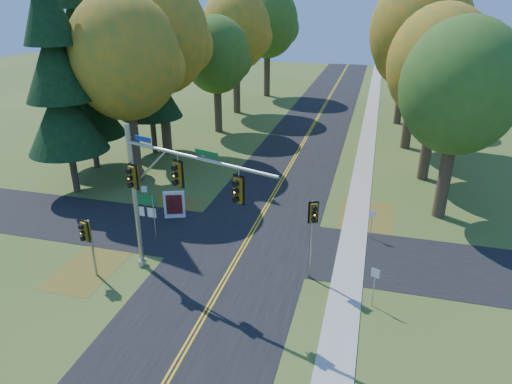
% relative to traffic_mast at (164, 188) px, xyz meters
% --- Properties ---
extents(ground, '(160.00, 160.00, 0.00)m').
position_rel_traffic_mast_xyz_m(ground, '(2.77, 2.74, -5.14)').
color(ground, '#3C5A1F').
rests_on(ground, ground).
extents(road_main, '(8.00, 160.00, 0.02)m').
position_rel_traffic_mast_xyz_m(road_main, '(2.77, 2.74, -5.13)').
color(road_main, black).
rests_on(road_main, ground).
extents(road_cross, '(60.00, 6.00, 0.02)m').
position_rel_traffic_mast_xyz_m(road_cross, '(2.77, 4.74, -5.13)').
color(road_cross, black).
rests_on(road_cross, ground).
extents(centerline_left, '(0.10, 160.00, 0.01)m').
position_rel_traffic_mast_xyz_m(centerline_left, '(2.67, 2.74, -5.11)').
color(centerline_left, gold).
rests_on(centerline_left, road_main).
extents(centerline_right, '(0.10, 160.00, 0.01)m').
position_rel_traffic_mast_xyz_m(centerline_right, '(2.87, 2.74, -5.11)').
color(centerline_right, gold).
rests_on(centerline_right, road_main).
extents(sidewalk_east, '(1.60, 160.00, 0.06)m').
position_rel_traffic_mast_xyz_m(sidewalk_east, '(8.97, 2.74, -5.11)').
color(sidewalk_east, '#9E998E').
rests_on(sidewalk_east, ground).
extents(leaf_patch_w_near, '(4.00, 6.00, 0.00)m').
position_rel_traffic_mast_xyz_m(leaf_patch_w_near, '(-3.73, 6.74, -5.13)').
color(leaf_patch_w_near, brown).
rests_on(leaf_patch_w_near, ground).
extents(leaf_patch_e, '(3.50, 8.00, 0.00)m').
position_rel_traffic_mast_xyz_m(leaf_patch_e, '(9.57, 8.74, -5.13)').
color(leaf_patch_e, brown).
rests_on(leaf_patch_e, ground).
extents(leaf_patch_w_far, '(3.00, 5.00, 0.00)m').
position_rel_traffic_mast_xyz_m(leaf_patch_w_far, '(-4.73, -0.26, -5.13)').
color(leaf_patch_w_far, brown).
rests_on(leaf_patch_w_far, ground).
extents(tree_w_a, '(8.00, 8.00, 14.15)m').
position_rel_traffic_mast_xyz_m(tree_w_a, '(-8.36, 12.12, 4.35)').
color(tree_w_a, '#38281C').
rests_on(tree_w_a, ground).
extents(tree_e_a, '(7.20, 7.20, 12.73)m').
position_rel_traffic_mast_xyz_m(tree_e_a, '(14.34, 11.51, 3.39)').
color(tree_e_a, '#38281C').
rests_on(tree_e_a, ground).
extents(tree_w_b, '(8.60, 8.60, 15.38)m').
position_rel_traffic_mast_xyz_m(tree_w_b, '(-8.95, 19.02, 5.23)').
color(tree_w_b, '#38281C').
rests_on(tree_w_b, ground).
extents(tree_e_b, '(7.60, 7.60, 13.33)m').
position_rel_traffic_mast_xyz_m(tree_e_b, '(13.74, 18.31, 3.76)').
color(tree_e_b, '#38281C').
rests_on(tree_e_b, ground).
extents(tree_w_c, '(6.80, 6.80, 11.91)m').
position_rel_traffic_mast_xyz_m(tree_w_c, '(-6.77, 27.20, 2.81)').
color(tree_w_c, '#38281C').
rests_on(tree_w_c, ground).
extents(tree_e_c, '(8.80, 8.80, 15.79)m').
position_rel_traffic_mast_xyz_m(tree_e_c, '(12.65, 26.43, 5.52)').
color(tree_e_c, '#38281C').
rests_on(tree_e_c, ground).
extents(tree_w_d, '(8.20, 8.20, 14.56)m').
position_rel_traffic_mast_xyz_m(tree_w_d, '(-7.35, 35.92, 4.64)').
color(tree_w_d, '#38281C').
rests_on(tree_w_d, ground).
extents(tree_e_d, '(7.00, 7.00, 12.32)m').
position_rel_traffic_mast_xyz_m(tree_e_d, '(12.04, 35.61, 3.10)').
color(tree_e_d, '#38281C').
rests_on(tree_e_d, ground).
extents(tree_w_e, '(8.40, 8.40, 14.97)m').
position_rel_traffic_mast_xyz_m(tree_w_e, '(-6.15, 46.82, 4.94)').
color(tree_w_e, '#38281C').
rests_on(tree_w_e, ground).
extents(tree_e_e, '(7.80, 7.80, 13.74)m').
position_rel_traffic_mast_xyz_m(tree_e_e, '(13.24, 46.32, 4.05)').
color(tree_e_e, '#38281C').
rests_on(tree_e_e, ground).
extents(pine_a, '(5.60, 5.60, 19.48)m').
position_rel_traffic_mast_xyz_m(pine_a, '(-11.73, 8.74, 4.04)').
color(pine_a, '#38281C').
rests_on(pine_a, ground).
extents(pine_b, '(5.60, 5.60, 17.31)m').
position_rel_traffic_mast_xyz_m(pine_b, '(-13.23, 13.74, 3.02)').
color(pine_b, '#38281C').
rests_on(pine_b, ground).
extents(pine_c, '(5.60, 5.60, 20.56)m').
position_rel_traffic_mast_xyz_m(pine_c, '(-10.23, 18.74, 4.55)').
color(pine_c, '#38281C').
rests_on(pine_c, ground).
extents(traffic_mast, '(8.39, 3.04, 7.99)m').
position_rel_traffic_mast_xyz_m(traffic_mast, '(0.00, 0.00, 0.00)').
color(traffic_mast, '#989BA0').
rests_on(traffic_mast, ground).
extents(east_signal_pole, '(0.50, 0.60, 4.51)m').
position_rel_traffic_mast_xyz_m(east_signal_pole, '(7.04, 1.76, -1.72)').
color(east_signal_pole, gray).
rests_on(east_signal_pole, ground).
extents(ped_signal_pole, '(0.52, 0.61, 3.35)m').
position_rel_traffic_mast_xyz_m(ped_signal_pole, '(-4.02, -0.97, -2.64)').
color(ped_signal_pole, gray).
rests_on(ped_signal_pole, ground).
extents(route_sign_cluster, '(1.53, 0.15, 3.27)m').
position_rel_traffic_mast_xyz_m(route_sign_cluster, '(-2.80, 2.96, -2.83)').
color(route_sign_cluster, gray).
rests_on(route_sign_cluster, ground).
extents(info_kiosk, '(1.35, 0.66, 1.90)m').
position_rel_traffic_mast_xyz_m(info_kiosk, '(-2.73, 6.58, -4.19)').
color(info_kiosk, white).
rests_on(info_kiosk, ground).
extents(reg_sign_e_north, '(0.37, 0.08, 1.94)m').
position_rel_traffic_mast_xyz_m(reg_sign_e_north, '(9.94, 7.07, -3.81)').
color(reg_sign_e_north, gray).
rests_on(reg_sign_e_north, ground).
extents(reg_sign_e_south, '(0.39, 0.18, 2.14)m').
position_rel_traffic_mast_xyz_m(reg_sign_e_south, '(10.27, 0.33, -3.67)').
color(reg_sign_e_south, gray).
rests_on(reg_sign_e_south, ground).
extents(reg_sign_w, '(0.40, 0.09, 2.11)m').
position_rel_traffic_mast_xyz_m(reg_sign_w, '(-4.85, 6.61, -3.69)').
color(reg_sign_w, gray).
rests_on(reg_sign_w, ground).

